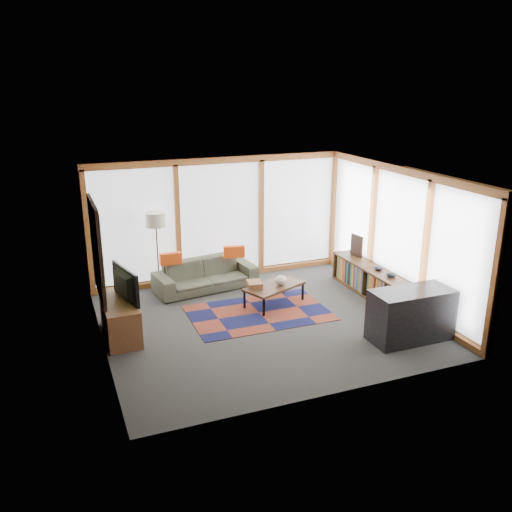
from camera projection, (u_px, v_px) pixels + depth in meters
name	position (u px, v px, depth m)	size (l,w,h in m)	color
ground	(264.00, 321.00, 9.59)	(5.50, 5.50, 0.00)	#33322F
room_envelope	(278.00, 227.00, 9.79)	(5.52, 5.02, 2.62)	#40372F
rug	(259.00, 313.00, 9.93)	(2.51, 1.62, 0.01)	maroon
sofa	(206.00, 275.00, 11.01)	(2.07, 0.81, 0.60)	#383D2D
pillow_left	(171.00, 259.00, 10.68)	(0.42, 0.13, 0.23)	#D94812
pillow_right	(234.00, 252.00, 11.11)	(0.43, 0.13, 0.24)	#D94812
floor_lamp	(157.00, 252.00, 10.85)	(0.40, 0.40, 1.61)	#312418
coffee_table	(274.00, 295.00, 10.27)	(1.16, 0.58, 0.39)	black
book_stack	(255.00, 284.00, 10.11)	(0.26, 0.32, 0.11)	brown
vase	(281.00, 280.00, 10.19)	(0.22, 0.22, 0.19)	beige
bookshelf	(372.00, 282.00, 10.66)	(0.43, 2.35, 0.59)	black
bowl_a	(391.00, 275.00, 10.05)	(0.20, 0.20, 0.10)	black
bowl_b	(379.00, 268.00, 10.41)	(0.18, 0.18, 0.09)	black
shelf_picture	(357.00, 246.00, 11.21)	(0.04, 0.34, 0.45)	black
tv_console	(120.00, 319.00, 8.95)	(0.52, 1.26, 0.63)	brown
television	(120.00, 285.00, 8.78)	(0.96, 0.13, 0.55)	black
bar_counter	(411.00, 315.00, 8.82)	(1.35, 0.63, 0.85)	black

